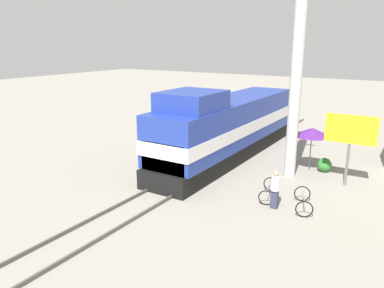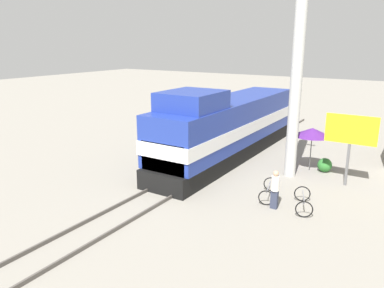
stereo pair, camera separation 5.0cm
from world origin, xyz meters
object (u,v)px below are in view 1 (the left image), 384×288
object	(u,v)px
vendor_umbrella	(312,132)
locomotive	(226,127)
person_bystander	(275,188)
bicycle_spare	(268,190)
billboard_sign	(351,133)
utility_pole	(296,79)
bicycle	(303,201)

from	to	relation	value
vendor_umbrella	locomotive	bearing A→B (deg)	-173.84
person_bystander	locomotive	bearing A→B (deg)	133.60
locomotive	bicycle_spare	xyz separation A→B (m)	(4.46, -4.39, -1.59)
billboard_sign	bicycle_spare	xyz separation A→B (m)	(-2.68, -3.57, -2.33)
vendor_umbrella	billboard_sign	distance (m)	2.60
utility_pole	billboard_sign	distance (m)	3.74
utility_pole	person_bystander	world-z (taller)	utility_pole
person_bystander	bicycle_spare	xyz separation A→B (m)	(-0.63, 0.95, -0.58)
billboard_sign	bicycle_spare	bearing A→B (deg)	-126.92
vendor_umbrella	bicycle	distance (m)	5.71
person_bystander	bicycle_spare	distance (m)	1.28
locomotive	bicycle	xyz separation A→B (m)	(6.16, -4.74, -1.58)
utility_pole	billboard_sign	xyz separation A→B (m)	(2.82, 0.11, -2.45)
vendor_umbrella	bicycle_spare	xyz separation A→B (m)	(-0.52, -4.92, -1.83)
vendor_umbrella	bicycle	size ratio (longest dim) A/B	1.30
vendor_umbrella	bicycle_spare	world-z (taller)	vendor_umbrella
bicycle	billboard_sign	bearing A→B (deg)	57.06
utility_pole	vendor_umbrella	xyz separation A→B (m)	(0.65, 1.46, -2.95)
utility_pole	bicycle	xyz separation A→B (m)	(1.84, -3.82, -4.77)
billboard_sign	vendor_umbrella	bearing A→B (deg)	148.05
vendor_umbrella	bicycle_spare	distance (m)	5.28
vendor_umbrella	billboard_sign	xyz separation A→B (m)	(2.17, -1.35, 0.49)
vendor_umbrella	person_bystander	distance (m)	6.01
utility_pole	person_bystander	bearing A→B (deg)	-80.21
billboard_sign	bicycle_spare	distance (m)	5.04
vendor_umbrella	bicycle_spare	size ratio (longest dim) A/B	1.28
person_bystander	bicycle	size ratio (longest dim) A/B	0.92
billboard_sign	person_bystander	xyz separation A→B (m)	(-2.06, -4.52, -1.75)
person_bystander	vendor_umbrella	bearing A→B (deg)	91.04
utility_pole	vendor_umbrella	world-z (taller)	utility_pole
bicycle	bicycle_spare	bearing A→B (deg)	149.29
locomotive	vendor_umbrella	world-z (taller)	locomotive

